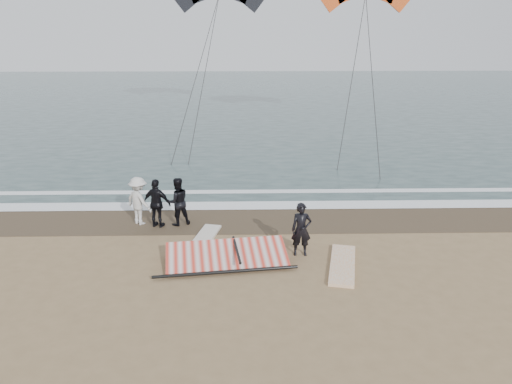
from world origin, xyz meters
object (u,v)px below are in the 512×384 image
man_main (301,230)px  board_white (343,265)px  board_cream (204,238)px  sail_rig (225,255)px

man_main → board_white: size_ratio=0.66×
man_main → board_cream: size_ratio=0.77×
man_main → board_cream: (-3.15, 1.18, -0.81)m
man_main → sail_rig: bearing=-169.9°
man_main → board_cream: man_main is taller
man_main → sail_rig: (-2.38, -0.39, -0.67)m
board_white → sail_rig: sail_rig is taller
board_white → board_cream: board_white is taller
man_main → board_white: 1.65m
board_cream → board_white: bearing=-11.8°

